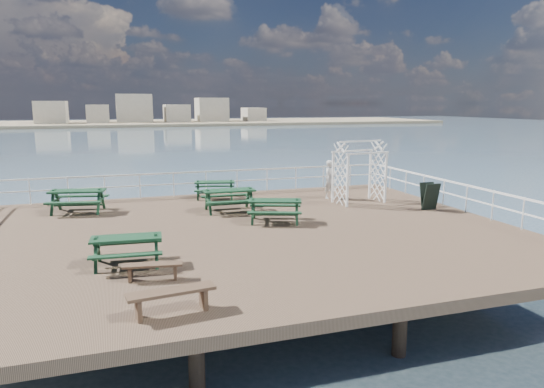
{
  "coord_description": "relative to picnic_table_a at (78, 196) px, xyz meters",
  "views": [
    {
      "loc": [
        -3.9,
        -15.06,
        4.14
      ],
      "look_at": [
        1.1,
        0.37,
        1.1
      ],
      "focal_mm": 32.0,
      "sensor_mm": 36.0,
      "label": 1
    }
  ],
  "objects": [
    {
      "name": "ground",
      "position": [
        5.38,
        -4.64,
        -0.78
      ],
      "size": [
        18.0,
        14.0,
        0.3
      ],
      "primitive_type": "cube",
      "color": "brown",
      "rests_on": "ground"
    },
    {
      "name": "sea_backdrop",
      "position": [
        17.92,
        129.43,
        -1.14
      ],
      "size": [
        300.0,
        300.0,
        9.2
      ],
      "color": "#456274",
      "rests_on": "ground"
    },
    {
      "name": "picnic_table_a",
      "position": [
        0.0,
        0.0,
        0.0
      ],
      "size": [
        2.3,
        1.99,
        0.99
      ],
      "rotation": [
        0.0,
        0.0,
        -0.2
      ],
      "color": "#13351B",
      "rests_on": "ground"
    },
    {
      "name": "picnic_table_b",
      "position": [
        5.57,
        1.16,
        -0.08
      ],
      "size": [
        2.0,
        1.73,
        0.85
      ],
      "rotation": [
        0.0,
        0.0,
        -0.2
      ],
      "color": "#13351B",
      "rests_on": "ground"
    },
    {
      "name": "picnic_table_d",
      "position": [
        1.62,
        -7.08,
        -0.08
      ],
      "size": [
        1.88,
        1.56,
        0.87
      ],
      "rotation": [
        0.0,
        0.0,
        -0.08
      ],
      "color": "#13351B",
      "rests_on": "ground"
    },
    {
      "name": "railing",
      "position": [
        5.31,
        -2.07,
        0.24
      ],
      "size": [
        17.77,
        13.76,
        1.1
      ],
      "color": "white",
      "rests_on": "ground"
    },
    {
      "name": "flat_bench_far",
      "position": [
        2.38,
        -10.44,
        -0.25
      ],
      "size": [
        1.78,
        0.62,
        0.5
      ],
      "rotation": [
        0.0,
        0.0,
        0.12
      ],
      "color": "brown",
      "rests_on": "ground"
    },
    {
      "name": "sandwich_board",
      "position": [
        13.18,
        -3.77,
        -0.1
      ],
      "size": [
        0.67,
        0.51,
        1.09
      ],
      "rotation": [
        0.0,
        0.0,
        0.03
      ],
      "color": "black",
      "rests_on": "ground"
    },
    {
      "name": "person",
      "position": [
        10.42,
        -0.42,
        0.21
      ],
      "size": [
        0.72,
        0.6,
        1.69
      ],
      "primitive_type": "imported",
      "rotation": [
        0.0,
        0.0,
        0.37
      ],
      "color": "silver",
      "rests_on": "ground"
    },
    {
      "name": "picnic_table_e",
      "position": [
        6.74,
        -3.82,
        -0.05
      ],
      "size": [
        2.25,
        2.03,
        0.9
      ],
      "rotation": [
        0.0,
        0.0,
        -0.34
      ],
      "color": "#13351B",
      "rests_on": "ground"
    },
    {
      "name": "trellis_arbor",
      "position": [
        11.19,
        -1.67,
        0.54
      ],
      "size": [
        2.25,
        1.42,
        2.62
      ],
      "rotation": [
        0.0,
        0.0,
        0.15
      ],
      "color": "white",
      "rests_on": "ground"
    },
    {
      "name": "flat_bench_near",
      "position": [
        2.17,
        -8.39,
        -0.33
      ],
      "size": [
        1.43,
        0.54,
        0.4
      ],
      "rotation": [
        0.0,
        0.0,
        -0.15
      ],
      "color": "brown",
      "rests_on": "ground"
    },
    {
      "name": "picnic_table_c",
      "position": [
        5.59,
        -1.6,
        -0.01
      ],
      "size": [
        2.01,
        1.63,
        0.97
      ],
      "rotation": [
        0.0,
        0.0,
        -0.02
      ],
      "color": "#13351B",
      "rests_on": "ground"
    }
  ]
}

